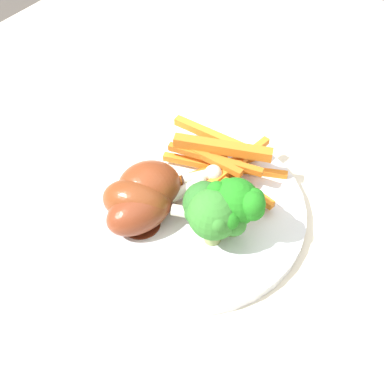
# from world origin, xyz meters

# --- Properties ---
(dining_table) EXTENTS (1.10, 0.90, 0.75)m
(dining_table) POSITION_xyz_m (0.00, 0.00, 0.65)
(dining_table) COLOR silver
(dining_table) RESTS_ON ground_plane
(dinner_plate) EXTENTS (0.25, 0.25, 0.01)m
(dinner_plate) POSITION_xyz_m (-0.00, 0.02, 0.76)
(dinner_plate) COLOR silver
(dinner_plate) RESTS_ON dining_table
(broccoli_floret_front) EXTENTS (0.05, 0.06, 0.07)m
(broccoli_floret_front) POSITION_xyz_m (0.00, 0.08, 0.81)
(broccoli_floret_front) COLOR #87BC60
(broccoli_floret_front) RESTS_ON dinner_plate
(broccoli_floret_middle) EXTENTS (0.05, 0.05, 0.06)m
(broccoli_floret_middle) POSITION_xyz_m (0.01, 0.05, 0.80)
(broccoli_floret_middle) COLOR #77B14A
(broccoli_floret_middle) RESTS_ON dinner_plate
(broccoli_floret_back) EXTENTS (0.05, 0.06, 0.07)m
(broccoli_floret_back) POSITION_xyz_m (0.02, 0.07, 0.80)
(broccoli_floret_back) COLOR #92A45E
(broccoli_floret_back) RESTS_ON dinner_plate
(carrot_fries_pile) EXTENTS (0.12, 0.15, 0.04)m
(carrot_fries_pile) POSITION_xyz_m (-0.06, 0.02, 0.78)
(carrot_fries_pile) COLOR orange
(carrot_fries_pile) RESTS_ON dinner_plate
(chicken_drumstick_near) EXTENTS (0.08, 0.12, 0.05)m
(chicken_drumstick_near) POSITION_xyz_m (0.04, -0.01, 0.79)
(chicken_drumstick_near) COLOR #53200E
(chicken_drumstick_near) RESTS_ON dinner_plate
(chicken_drumstick_far) EXTENTS (0.12, 0.07, 0.04)m
(chicken_drumstick_far) POSITION_xyz_m (0.04, -0.00, 0.78)
(chicken_drumstick_far) COLOR #511D0F
(chicken_drumstick_far) RESTS_ON dinner_plate
(chicken_drumstick_extra) EXTENTS (0.11, 0.09, 0.05)m
(chicken_drumstick_extra) POSITION_xyz_m (0.02, -0.01, 0.79)
(chicken_drumstick_extra) COLOR #581F0F
(chicken_drumstick_extra) RESTS_ON dinner_plate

